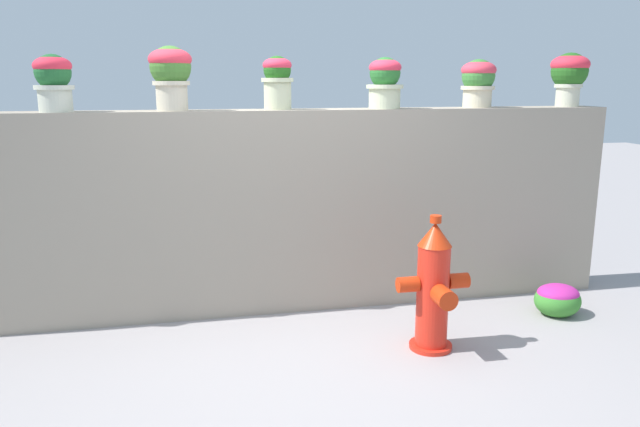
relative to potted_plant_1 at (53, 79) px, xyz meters
The scene contains 10 objects.
ground_plane 2.62m from the potted_plant_1, 30.94° to the right, with size 24.00×24.00×0.00m, color gray.
stone_wall 1.91m from the potted_plant_1, ahead, with size 5.45×0.33×1.60m, color gray.
potted_plant_1 is the anchor object (origin of this frame).
potted_plant_2 0.80m from the potted_plant_1, ahead, with size 0.31×0.31×0.46m.
potted_plant_3 1.59m from the potted_plant_1, ahead, with size 0.25×0.25×0.40m.
potted_plant_4 2.43m from the potted_plant_1, ahead, with size 0.29×0.29×0.40m.
potted_plant_5 3.25m from the potted_plant_1, ahead, with size 0.28×0.28×0.39m.
potted_plant_6 4.07m from the potted_plant_1, ahead, with size 0.32×0.32×0.45m.
fire_hydrant 3.02m from the potted_plant_1, 21.40° to the right, with size 0.51×0.42×0.95m.
flower_bush_left 4.12m from the potted_plant_1, ahead, with size 0.37×0.33×0.26m.
Camera 1 is at (-0.70, -3.65, 1.82)m, focal length 33.86 mm.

